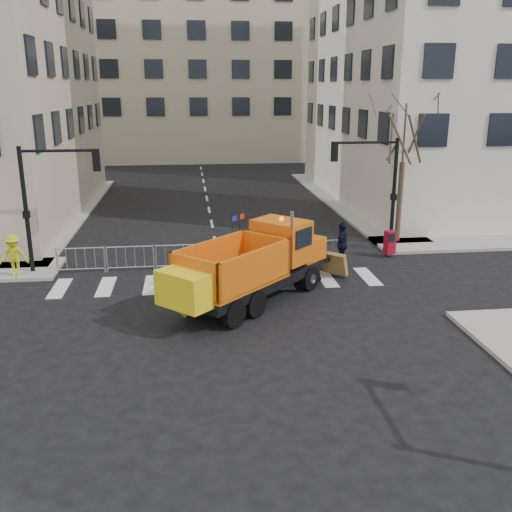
{
  "coord_description": "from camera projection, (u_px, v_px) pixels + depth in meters",
  "views": [
    {
      "loc": [
        -1.29,
        -16.58,
        7.66
      ],
      "look_at": [
        0.99,
        2.5,
        1.96
      ],
      "focal_mm": 40.0,
      "sensor_mm": 36.0,
      "label": 1
    }
  ],
  "objects": [
    {
      "name": "newspaper_box",
      "position": [
        390.0,
        242.0,
        26.64
      ],
      "size": [
        0.53,
        0.5,
        1.1
      ],
      "primitive_type": "cube",
      "rotation": [
        0.0,
        0.0,
        0.24
      ],
      "color": "maroon",
      "rests_on": "sidewalk_back"
    },
    {
      "name": "building_far",
      "position": [
        195.0,
        47.0,
        64.2
      ],
      "size": [
        30.0,
        18.0,
        24.0
      ],
      "primitive_type": "cube",
      "color": "#BDB191",
      "rests_on": "ground"
    },
    {
      "name": "traffic_light_right",
      "position": [
        394.0,
        195.0,
        27.35
      ],
      "size": [
        0.18,
        0.18,
        5.4
      ],
      "primitive_type": "cylinder",
      "color": "black",
      "rests_on": "ground"
    },
    {
      "name": "crowd_barriers",
      "position": [
        203.0,
        255.0,
        25.1
      ],
      "size": [
        12.6,
        0.6,
        1.1
      ],
      "primitive_type": null,
      "color": "#9EA0A5",
      "rests_on": "ground"
    },
    {
      "name": "traffic_light_left",
      "position": [
        26.0,
        212.0,
        23.57
      ],
      "size": [
        0.18,
        0.18,
        5.4
      ],
      "primitive_type": "cylinder",
      "color": "black",
      "rests_on": "ground"
    },
    {
      "name": "cop_b",
      "position": [
        311.0,
        258.0,
        23.35
      ],
      "size": [
        0.99,
        0.81,
        1.88
      ],
      "primitive_type": "imported",
      "rotation": [
        0.0,
        0.0,
        3.25
      ],
      "color": "black",
      "rests_on": "ground"
    },
    {
      "name": "street_tree",
      "position": [
        402.0,
        170.0,
        28.09
      ],
      "size": [
        3.0,
        3.0,
        7.5
      ],
      "primitive_type": null,
      "color": "#382B21",
      "rests_on": "ground"
    },
    {
      "name": "ground",
      "position": [
        234.0,
        338.0,
        18.11
      ],
      "size": [
        120.0,
        120.0,
        0.0
      ],
      "primitive_type": "plane",
      "color": "black",
      "rests_on": "ground"
    },
    {
      "name": "sidewalk_back",
      "position": [
        219.0,
        259.0,
        26.18
      ],
      "size": [
        64.0,
        5.0,
        0.15
      ],
      "primitive_type": "cube",
      "color": "gray",
      "rests_on": "ground"
    },
    {
      "name": "worker",
      "position": [
        14.0,
        256.0,
        23.32
      ],
      "size": [
        1.15,
        0.67,
        1.77
      ],
      "primitive_type": "imported",
      "rotation": [
        0.0,
        0.0,
        -0.01
      ],
      "color": "#BBC617",
      "rests_on": "sidewalk_back"
    },
    {
      "name": "plow_truck",
      "position": [
        251.0,
        264.0,
        20.65
      ],
      "size": [
        7.75,
        7.81,
        3.37
      ],
      "rotation": [
        0.0,
        0.0,
        0.79
      ],
      "color": "black",
      "rests_on": "ground"
    },
    {
      "name": "cop_a",
      "position": [
        285.0,
        253.0,
        24.45
      ],
      "size": [
        0.65,
        0.47,
        1.67
      ],
      "primitive_type": "imported",
      "rotation": [
        0.0,
        0.0,
        3.27
      ],
      "color": "black",
      "rests_on": "ground"
    },
    {
      "name": "cop_c",
      "position": [
        342.0,
        245.0,
        25.09
      ],
      "size": [
        1.03,
        1.27,
        2.02
      ],
      "primitive_type": "imported",
      "rotation": [
        0.0,
        0.0,
        4.18
      ],
      "color": "black",
      "rests_on": "ground"
    }
  ]
}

